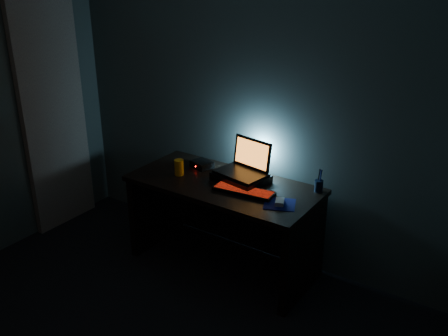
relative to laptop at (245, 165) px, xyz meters
The scene contains 11 objects.
room 1.81m from the laptop, 93.44° to the right, with size 3.50×4.00×2.50m.
desk 0.40m from the laptop, 137.45° to the right, with size 1.50×0.70×0.75m.
curtain 1.87m from the laptop, 169.11° to the right, with size 0.06×0.65×2.30m, color beige.
riser 0.10m from the laptop, 99.90° to the right, with size 0.40×0.30×0.06m, color black.
laptop is the anchor object (origin of this frame).
keyboard 0.27m from the laptop, 60.88° to the right, with size 0.48×0.20×0.03m.
mousepad 0.51m from the laptop, 28.59° to the right, with size 0.22×0.20×0.00m, color #0C1157.
mouse 0.50m from the laptop, 28.59° to the right, with size 0.06×0.10×0.03m, color #9A989E.
pen_cup 0.59m from the laptop, 11.23° to the left, with size 0.06×0.06×0.09m, color black.
juice_glass 0.54m from the laptop, 156.00° to the right, with size 0.07×0.07×0.13m, color #FF990D.
router 0.44m from the laptop, behind, with size 0.20×0.17×0.06m.
Camera 1 is at (1.97, -1.31, 2.36)m, focal length 40.00 mm.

